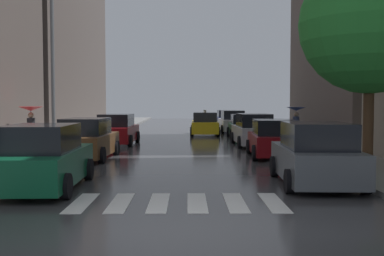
{
  "coord_description": "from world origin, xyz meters",
  "views": [
    {
      "loc": [
        0.22,
        -7.95,
        2.36
      ],
      "look_at": [
        0.52,
        21.84,
        0.71
      ],
      "focal_mm": 43.93,
      "sensor_mm": 36.0,
      "label": 1
    }
  ],
  "objects_px": {
    "parked_car_right_second": "(274,139)",
    "taxi_midroad": "(205,124)",
    "parked_car_right_fifth": "(232,122)",
    "parked_car_right_sixth": "(227,120)",
    "lamp_post_left": "(53,57)",
    "parked_car_right_nearest": "(316,156)",
    "pedestrian_foreground": "(296,116)",
    "parked_car_right_fourth": "(244,127)",
    "parked_car_left_second": "(87,140)",
    "street_tree_right": "(370,23)",
    "parked_car_left_nearest": "(43,159)",
    "parked_car_right_third": "(253,131)",
    "pedestrian_far_side": "(31,117)",
    "parked_car_left_third": "(117,130)"
  },
  "relations": [
    {
      "from": "parked_car_left_third",
      "to": "pedestrian_foreground",
      "type": "distance_m",
      "value": 9.88
    },
    {
      "from": "pedestrian_foreground",
      "to": "parked_car_right_fifth",
      "type": "bearing_deg",
      "value": 91.16
    },
    {
      "from": "parked_car_left_second",
      "to": "taxi_midroad",
      "type": "xyz_separation_m",
      "value": [
        5.44,
        14.25,
        -0.03
      ]
    },
    {
      "from": "parked_car_left_nearest",
      "to": "parked_car_right_fourth",
      "type": "distance_m",
      "value": 19.72
    },
    {
      "from": "pedestrian_foreground",
      "to": "parked_car_left_second",
      "type": "bearing_deg",
      "value": -160.56
    },
    {
      "from": "parked_car_left_nearest",
      "to": "pedestrian_far_side",
      "type": "xyz_separation_m",
      "value": [
        -3.26,
        8.91,
        0.84
      ]
    },
    {
      "from": "parked_car_left_third",
      "to": "lamp_post_left",
      "type": "xyz_separation_m",
      "value": [
        -1.85,
        -5.88,
        3.51
      ]
    },
    {
      "from": "parked_car_right_fourth",
      "to": "lamp_post_left",
      "type": "height_order",
      "value": "lamp_post_left"
    },
    {
      "from": "pedestrian_far_side",
      "to": "lamp_post_left",
      "type": "height_order",
      "value": "lamp_post_left"
    },
    {
      "from": "parked_car_left_nearest",
      "to": "parked_car_right_second",
      "type": "relative_size",
      "value": 1.09
    },
    {
      "from": "parked_car_left_second",
      "to": "parked_car_right_sixth",
      "type": "xyz_separation_m",
      "value": [
        7.81,
        23.49,
        -0.03
      ]
    },
    {
      "from": "parked_car_right_nearest",
      "to": "pedestrian_foreground",
      "type": "relative_size",
      "value": 2.24
    },
    {
      "from": "taxi_midroad",
      "to": "parked_car_right_sixth",
      "type": "bearing_deg",
      "value": -12.92
    },
    {
      "from": "parked_car_right_nearest",
      "to": "parked_car_right_second",
      "type": "bearing_deg",
      "value": 2.21
    },
    {
      "from": "parked_car_left_nearest",
      "to": "taxi_midroad",
      "type": "bearing_deg",
      "value": -15.06
    },
    {
      "from": "parked_car_right_second",
      "to": "parked_car_right_sixth",
      "type": "xyz_separation_m",
      "value": [
        -0.07,
        22.9,
        0.01
      ]
    },
    {
      "from": "taxi_midroad",
      "to": "street_tree_right",
      "type": "bearing_deg",
      "value": -162.18
    },
    {
      "from": "parked_car_left_second",
      "to": "pedestrian_foreground",
      "type": "bearing_deg",
      "value": -57.08
    },
    {
      "from": "parked_car_right_second",
      "to": "taxi_midroad",
      "type": "distance_m",
      "value": 13.89
    },
    {
      "from": "parked_car_left_second",
      "to": "parked_car_right_second",
      "type": "bearing_deg",
      "value": -83.11
    },
    {
      "from": "parked_car_right_fourth",
      "to": "lamp_post_left",
      "type": "relative_size",
      "value": 0.58
    },
    {
      "from": "parked_car_right_nearest",
      "to": "pedestrian_foreground",
      "type": "distance_m",
      "value": 12.25
    },
    {
      "from": "pedestrian_foreground",
      "to": "pedestrian_far_side",
      "type": "bearing_deg",
      "value": -174.92
    },
    {
      "from": "parked_car_right_third",
      "to": "parked_car_right_fifth",
      "type": "relative_size",
      "value": 1.06
    },
    {
      "from": "parked_car_left_second",
      "to": "taxi_midroad",
      "type": "distance_m",
      "value": 15.26
    },
    {
      "from": "parked_car_left_second",
      "to": "parked_car_left_third",
      "type": "distance_m",
      "value": 6.71
    },
    {
      "from": "parked_car_right_second",
      "to": "parked_car_right_sixth",
      "type": "relative_size",
      "value": 0.89
    },
    {
      "from": "parked_car_right_fourth",
      "to": "pedestrian_foreground",
      "type": "distance_m",
      "value": 6.0
    },
    {
      "from": "parked_car_left_second",
      "to": "parked_car_right_fourth",
      "type": "height_order",
      "value": "parked_car_left_second"
    },
    {
      "from": "parked_car_left_third",
      "to": "parked_car_right_nearest",
      "type": "xyz_separation_m",
      "value": [
        7.6,
        -12.86,
        0.03
      ]
    },
    {
      "from": "parked_car_right_fifth",
      "to": "street_tree_right",
      "type": "distance_m",
      "value": 20.84
    },
    {
      "from": "parked_car_right_sixth",
      "to": "pedestrian_foreground",
      "type": "distance_m",
      "value": 17.77
    },
    {
      "from": "parked_car_left_nearest",
      "to": "parked_car_left_third",
      "type": "height_order",
      "value": "parked_car_left_nearest"
    },
    {
      "from": "parked_car_right_fifth",
      "to": "lamp_post_left",
      "type": "xyz_separation_m",
      "value": [
        -9.27,
        -16.28,
        3.5
      ]
    },
    {
      "from": "parked_car_right_third",
      "to": "pedestrian_far_side",
      "type": "xyz_separation_m",
      "value": [
        -10.75,
        -3.68,
        0.85
      ]
    },
    {
      "from": "parked_car_right_sixth",
      "to": "taxi_midroad",
      "type": "height_order",
      "value": "taxi_midroad"
    },
    {
      "from": "street_tree_right",
      "to": "parked_car_right_third",
      "type": "bearing_deg",
      "value": 107.28
    },
    {
      "from": "pedestrian_foreground",
      "to": "parked_car_left_nearest",
      "type": "bearing_deg",
      "value": -138.67
    },
    {
      "from": "parked_car_right_fourth",
      "to": "street_tree_right",
      "type": "bearing_deg",
      "value": -168.62
    },
    {
      "from": "parked_car_right_nearest",
      "to": "parked_car_right_sixth",
      "type": "relative_size",
      "value": 0.95
    },
    {
      "from": "parked_car_left_second",
      "to": "parked_car_right_second",
      "type": "xyz_separation_m",
      "value": [
        7.88,
        0.58,
        -0.03
      ]
    },
    {
      "from": "parked_car_left_second",
      "to": "lamp_post_left",
      "type": "bearing_deg",
      "value": 65.35
    },
    {
      "from": "parked_car_left_nearest",
      "to": "parked_car_left_third",
      "type": "distance_m",
      "value": 13.47
    },
    {
      "from": "parked_car_right_fifth",
      "to": "taxi_midroad",
      "type": "xyz_separation_m",
      "value": [
        -2.24,
        -2.85,
        -0.03
      ]
    },
    {
      "from": "lamp_post_left",
      "to": "parked_car_left_nearest",
      "type": "bearing_deg",
      "value": -76.33
    },
    {
      "from": "parked_car_left_third",
      "to": "taxi_midroad",
      "type": "bearing_deg",
      "value": -32.6
    },
    {
      "from": "parked_car_right_third",
      "to": "parked_car_right_fourth",
      "type": "height_order",
      "value": "parked_car_right_third"
    },
    {
      "from": "parked_car_left_third",
      "to": "street_tree_right",
      "type": "relative_size",
      "value": 0.59
    },
    {
      "from": "parked_car_left_nearest",
      "to": "lamp_post_left",
      "type": "relative_size",
      "value": 0.62
    },
    {
      "from": "parked_car_right_sixth",
      "to": "parked_car_right_third",
      "type": "bearing_deg",
      "value": 179.18
    }
  ]
}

